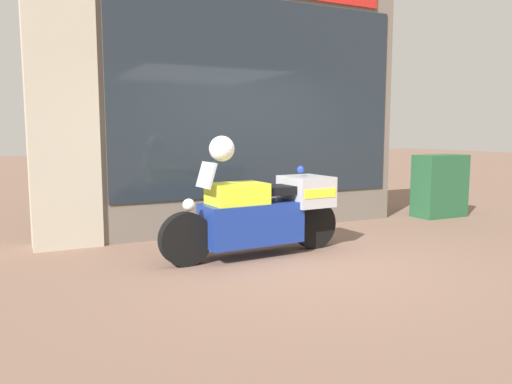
{
  "coord_description": "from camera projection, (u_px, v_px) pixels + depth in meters",
  "views": [
    {
      "loc": [
        -3.08,
        -4.97,
        1.52
      ],
      "look_at": [
        -0.17,
        0.89,
        0.72
      ],
      "focal_mm": 35.0,
      "sensor_mm": 36.0,
      "label": 1
    }
  ],
  "objects": [
    {
      "name": "paramedic_motorcycle",
      "position": [
        263.0,
        212.0,
        6.11
      ],
      "size": [
        2.41,
        0.66,
        1.17
      ],
      "rotation": [
        0.0,
        0.0,
        3.2
      ],
      "color": "black",
      "rests_on": "ground"
    },
    {
      "name": "ground_plane",
      "position": [
        302.0,
        259.0,
        5.96
      ],
      "size": [
        60.0,
        60.0,
        0.0
      ],
      "primitive_type": "plane",
      "color": "#7A5B4C"
    },
    {
      "name": "window_display",
      "position": [
        254.0,
        198.0,
        7.87
      ],
      "size": [
        4.42,
        0.3,
        2.05
      ],
      "color": "slate",
      "rests_on": "ground"
    },
    {
      "name": "utility_cabinet",
      "position": [
        440.0,
        186.0,
        8.91
      ],
      "size": [
        0.93,
        0.49,
        1.11
      ],
      "primitive_type": "cube",
      "color": "#235633",
      "rests_on": "ground"
    },
    {
      "name": "shop_building",
      "position": [
        209.0,
        101.0,
        7.33
      ],
      "size": [
        5.73,
        0.55,
        3.92
      ],
      "color": "#6B6056",
      "rests_on": "ground"
    },
    {
      "name": "white_helmet",
      "position": [
        222.0,
        149.0,
        5.75
      ],
      "size": [
        0.3,
        0.3,
        0.3
      ],
      "primitive_type": "sphere",
      "color": "white",
      "rests_on": "paramedic_motorcycle"
    }
  ]
}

